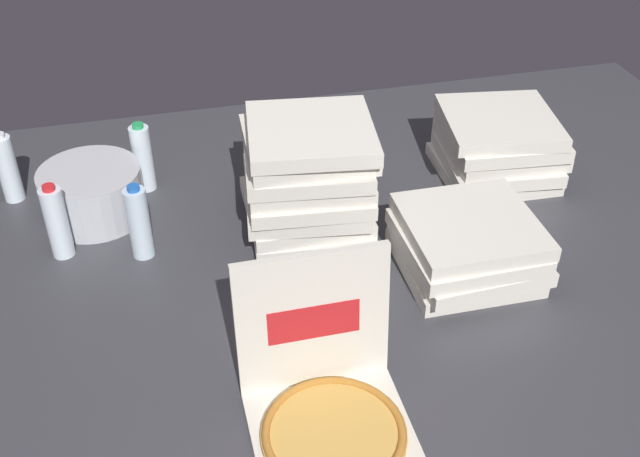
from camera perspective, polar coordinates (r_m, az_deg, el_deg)
The scene contains 10 objects.
ground_plane at distance 2.26m, azimuth 1.97°, elevation -4.33°, with size 3.20×2.40×0.02m, color #38383D.
open_pizza_box at distance 1.83m, azimuth 0.60°, elevation -12.79°, with size 0.37×0.41×0.39m.
pizza_stack_right_near at distance 2.38m, azimuth -0.93°, elevation 3.76°, with size 0.43×0.42×0.36m.
pizza_stack_center_near at distance 2.76m, azimuth 12.94°, elevation 5.96°, with size 0.42×0.43×0.23m.
pizza_stack_left_mid at distance 2.29m, azimuth 10.78°, elevation -1.26°, with size 0.39×0.40×0.18m.
ice_bucket at distance 2.59m, azimuth -16.40°, elevation 2.51°, with size 0.32×0.32×0.17m, color #B7BABF.
water_bottle_0 at distance 2.42m, azimuth -18.79°, elevation 0.45°, with size 0.07×0.07×0.25m.
water_bottle_1 at distance 2.35m, azimuth -13.17°, elevation 0.43°, with size 0.07×0.07×0.25m.
water_bottle_2 at distance 2.75m, azimuth -22.00°, elevation 4.13°, with size 0.07×0.07×0.25m.
water_bottle_3 at distance 2.67m, azimuth -12.91°, elevation 5.09°, with size 0.07×0.07×0.25m.
Camera 1 is at (-0.49, -1.65, 1.45)m, focal length 43.51 mm.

